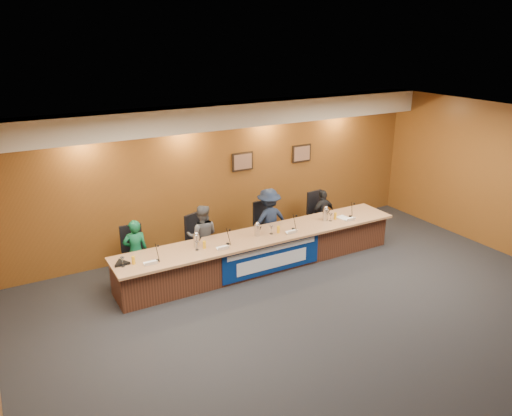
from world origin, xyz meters
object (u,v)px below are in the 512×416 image
(panelist_d, at_px, (323,214))
(carafe_right, at_px, (326,215))
(panelist_a, at_px, (136,251))
(panelist_c, at_px, (269,220))
(office_chair_b, at_px, (201,243))
(office_chair_d, at_px, (320,217))
(speakerphone, at_px, (121,263))
(office_chair_c, at_px, (266,229))
(carafe_mid, at_px, (257,230))
(panelist_b, at_px, (202,236))
(banner, at_px, (272,258))
(carafe_left, at_px, (197,241))
(dais_body, at_px, (262,252))
(office_chair_a, at_px, (135,257))

(panelist_d, relative_size, carafe_right, 4.52)
(panelist_a, bearing_deg, panelist_c, -172.11)
(office_chair_b, height_order, office_chair_d, same)
(panelist_d, bearing_deg, speakerphone, 1.60)
(office_chair_c, xyz_separation_m, carafe_mid, (-0.68, -0.79, 0.39))
(panelist_b, height_order, carafe_mid, panelist_b)
(banner, bearing_deg, panelist_a, 156.38)
(panelist_a, bearing_deg, carafe_left, 156.41)
(dais_body, relative_size, office_chair_a, 12.50)
(panelist_c, xyz_separation_m, office_chair_a, (-2.97, 0.10, -0.24))
(office_chair_b, relative_size, carafe_mid, 2.02)
(banner, bearing_deg, panelist_c, 62.67)
(panelist_b, relative_size, carafe_right, 5.12)
(banner, xyz_separation_m, carafe_right, (1.57, 0.39, 0.50))
(panelist_a, relative_size, office_chair_b, 2.68)
(office_chair_b, bearing_deg, panelist_d, -22.95)
(panelist_d, relative_size, office_chair_a, 2.46)
(dais_body, xyz_separation_m, panelist_d, (2.01, 0.64, 0.24))
(speakerphone, bearing_deg, panelist_d, 7.55)
(panelist_b, distance_m, panelist_c, 1.58)
(panelist_d, bearing_deg, dais_body, 11.79)
(office_chair_c, height_order, speakerphone, speakerphone)
(office_chair_c, xyz_separation_m, speakerphone, (-3.41, -0.74, 0.30))
(panelist_a, relative_size, carafe_right, 4.92)
(panelist_a, bearing_deg, carafe_right, 178.40)
(panelist_c, bearing_deg, carafe_right, 146.34)
(dais_body, relative_size, panelist_c, 4.18)
(office_chair_a, distance_m, office_chair_c, 2.97)
(office_chair_a, distance_m, office_chair_b, 1.39)
(panelist_c, bearing_deg, speakerphone, 10.08)
(carafe_right, xyz_separation_m, speakerphone, (-4.43, 0.02, -0.11))
(office_chair_d, bearing_deg, panelist_d, -97.24)
(panelist_a, bearing_deg, banner, 164.28)
(dais_body, relative_size, panelist_b, 4.48)
(office_chair_a, xyz_separation_m, office_chair_b, (1.39, 0.00, 0.00))
(panelist_a, bearing_deg, office_chair_b, -167.99)
(panelist_a, distance_m, speakerphone, 0.79)
(carafe_left, xyz_separation_m, carafe_mid, (1.28, -0.08, -0.01))
(office_chair_d, bearing_deg, carafe_right, -126.80)
(banner, xyz_separation_m, office_chair_b, (-1.03, 1.16, 0.10))
(panelist_a, xyz_separation_m, carafe_left, (1.01, -0.62, 0.23))
(banner, distance_m, carafe_mid, 0.63)
(panelist_c, xyz_separation_m, carafe_left, (-1.96, -0.62, 0.16))
(dais_body, relative_size, banner, 2.73)
(dais_body, bearing_deg, panelist_b, 148.05)
(banner, relative_size, office_chair_d, 4.58)
(office_chair_a, height_order, carafe_left, carafe_left)
(office_chair_b, distance_m, carafe_mid, 1.26)
(office_chair_a, xyz_separation_m, carafe_right, (3.99, -0.77, 0.40))
(carafe_right, bearing_deg, speakerphone, 179.71)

